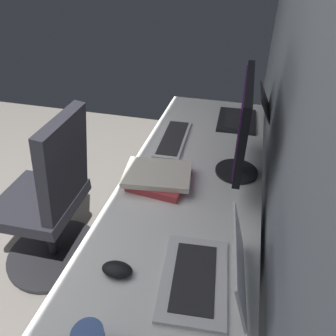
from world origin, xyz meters
TOP-DOWN VIEW (x-y plane):
  - wall_back at (0.00, 1.96)m, footprint 4.47×0.10m
  - desk at (-0.11, 1.57)m, footprint 2.39×0.63m
  - drawer_pedestal at (-0.13, 1.60)m, footprint 0.40×0.51m
  - monitor_primary at (-0.46, 1.76)m, footprint 0.55×0.20m
  - laptop_leftmost at (0.17, 1.74)m, footprint 0.35×0.29m
  - laptop_left at (-1.01, 1.79)m, footprint 0.34×0.34m
  - keyboard_main at (-0.68, 1.40)m, footprint 0.43×0.16m
  - mouse_main at (0.21, 1.44)m, footprint 0.06×0.10m
  - book_stack_near at (-0.29, 1.43)m, footprint 0.25×0.32m
  - office_chair at (-0.29, 0.81)m, footprint 0.56×0.56m

SIDE VIEW (x-z plane):
  - drawer_pedestal at x=-0.13m, z-range 0.00..0.69m
  - office_chair at x=-0.29m, z-range -0.03..0.94m
  - desk at x=-0.11m, z-range 0.30..1.03m
  - keyboard_main at x=-0.68m, z-range 0.73..0.75m
  - mouse_main at x=0.21m, z-range 0.73..0.76m
  - book_stack_near at x=-0.29m, z-range 0.73..0.79m
  - laptop_leftmost at x=0.17m, z-range 0.68..0.88m
  - laptop_left at x=-1.01m, z-range 0.67..0.88m
  - monitor_primary at x=-0.46m, z-range 0.76..1.21m
  - wall_back at x=0.00m, z-range 0.00..2.60m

